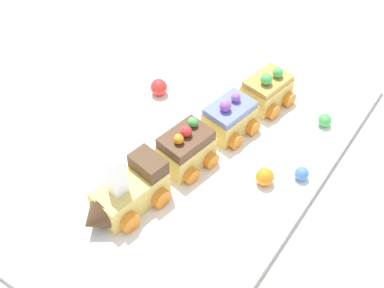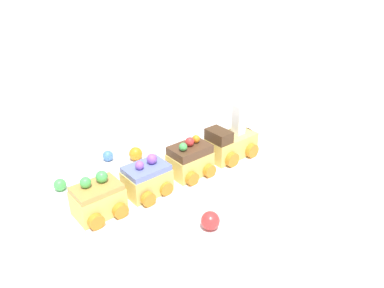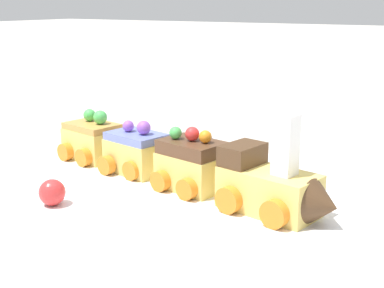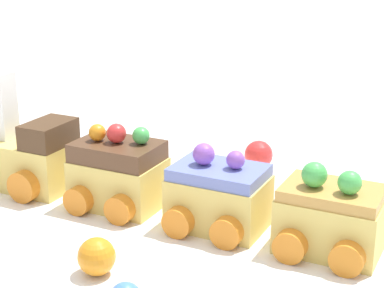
{
  "view_description": "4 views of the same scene",
  "coord_description": "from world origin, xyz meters",
  "px_view_note": "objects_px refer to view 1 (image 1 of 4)",
  "views": [
    {
      "loc": [
        0.45,
        0.32,
        0.61
      ],
      "look_at": [
        0.02,
        0.03,
        0.06
      ],
      "focal_mm": 50.0,
      "sensor_mm": 36.0,
      "label": 1
    },
    {
      "loc": [
        -0.44,
        -0.38,
        0.39
      ],
      "look_at": [
        0.05,
        0.03,
        0.06
      ],
      "focal_mm": 35.0,
      "sensor_mm": 36.0,
      "label": 2
    },
    {
      "loc": [
        0.33,
        -0.5,
        0.23
      ],
      "look_at": [
        0.04,
        -0.02,
        0.08
      ],
      "focal_mm": 50.0,
      "sensor_mm": 36.0,
      "label": 3
    },
    {
      "loc": [
        -0.18,
        0.49,
        0.24
      ],
      "look_at": [
        -0.05,
        0.01,
        0.07
      ],
      "focal_mm": 60.0,
      "sensor_mm": 36.0,
      "label": 4
    }
  ],
  "objects_px": {
    "cake_car_blueberry": "(229,118)",
    "gumball_red": "(159,87)",
    "gumball_green": "(325,120)",
    "cake_car_caramel": "(267,90)",
    "gumball_orange": "(265,177)",
    "cake_car_chocolate": "(186,149)",
    "cake_train_locomotive": "(125,194)",
    "gumball_blue": "(302,173)"
  },
  "relations": [
    {
      "from": "gumball_green",
      "to": "cake_car_caramel",
      "type": "bearing_deg",
      "value": -87.58
    },
    {
      "from": "gumball_orange",
      "to": "gumball_green",
      "type": "bearing_deg",
      "value": 172.18
    },
    {
      "from": "cake_car_chocolate",
      "to": "gumball_orange",
      "type": "relative_size",
      "value": 3.13
    },
    {
      "from": "cake_car_blueberry",
      "to": "cake_train_locomotive",
      "type": "bearing_deg",
      "value": -0.0
    },
    {
      "from": "cake_car_caramel",
      "to": "cake_car_chocolate",
      "type": "bearing_deg",
      "value": -0.1
    },
    {
      "from": "gumball_blue",
      "to": "gumball_orange",
      "type": "xyz_separation_m",
      "value": [
        0.04,
        -0.04,
        0.0
      ]
    },
    {
      "from": "cake_car_blueberry",
      "to": "cake_car_caramel",
      "type": "height_order",
      "value": "same"
    },
    {
      "from": "cake_train_locomotive",
      "to": "gumball_blue",
      "type": "bearing_deg",
      "value": 146.24
    },
    {
      "from": "cake_car_chocolate",
      "to": "gumball_red",
      "type": "height_order",
      "value": "cake_car_chocolate"
    },
    {
      "from": "gumball_blue",
      "to": "gumball_red",
      "type": "bearing_deg",
      "value": -96.59
    },
    {
      "from": "cake_train_locomotive",
      "to": "gumball_red",
      "type": "xyz_separation_m",
      "value": [
        -0.21,
        -0.1,
        -0.01
      ]
    },
    {
      "from": "gumball_blue",
      "to": "gumball_orange",
      "type": "bearing_deg",
      "value": -46.97
    },
    {
      "from": "gumball_blue",
      "to": "gumball_green",
      "type": "bearing_deg",
      "value": -171.18
    },
    {
      "from": "cake_train_locomotive",
      "to": "cake_car_caramel",
      "type": "distance_m",
      "value": 0.3
    },
    {
      "from": "cake_car_blueberry",
      "to": "gumball_green",
      "type": "xyz_separation_m",
      "value": [
        -0.09,
        0.12,
        -0.01
      ]
    },
    {
      "from": "gumball_blue",
      "to": "cake_car_caramel",
      "type": "bearing_deg",
      "value": -133.46
    },
    {
      "from": "cake_car_caramel",
      "to": "gumball_red",
      "type": "height_order",
      "value": "cake_car_caramel"
    },
    {
      "from": "cake_car_caramel",
      "to": "gumball_blue",
      "type": "distance_m",
      "value": 0.17
    },
    {
      "from": "cake_car_chocolate",
      "to": "gumball_blue",
      "type": "relative_size",
      "value": 4.0
    },
    {
      "from": "gumball_green",
      "to": "cake_train_locomotive",
      "type": "bearing_deg",
      "value": -27.66
    },
    {
      "from": "gumball_blue",
      "to": "cake_car_blueberry",
      "type": "bearing_deg",
      "value": -100.47
    },
    {
      "from": "gumball_red",
      "to": "cake_car_chocolate",
      "type": "bearing_deg",
      "value": 51.18
    },
    {
      "from": "cake_car_caramel",
      "to": "gumball_green",
      "type": "relative_size",
      "value": 3.89
    },
    {
      "from": "cake_car_blueberry",
      "to": "cake_car_caramel",
      "type": "distance_m",
      "value": 0.09
    },
    {
      "from": "cake_car_caramel",
      "to": "gumball_green",
      "type": "bearing_deg",
      "value": 102.83
    },
    {
      "from": "gumball_green",
      "to": "cake_car_chocolate",
      "type": "bearing_deg",
      "value": -36.16
    },
    {
      "from": "cake_car_chocolate",
      "to": "gumball_blue",
      "type": "height_order",
      "value": "cake_car_chocolate"
    },
    {
      "from": "gumball_red",
      "to": "gumball_orange",
      "type": "xyz_separation_m",
      "value": [
        0.07,
        0.24,
        -0.0
      ]
    },
    {
      "from": "cake_car_blueberry",
      "to": "gumball_red",
      "type": "xyz_separation_m",
      "value": [
        -0.01,
        -0.14,
        -0.01
      ]
    },
    {
      "from": "gumball_red",
      "to": "gumball_green",
      "type": "bearing_deg",
      "value": 108.44
    },
    {
      "from": "gumball_red",
      "to": "gumball_green",
      "type": "distance_m",
      "value": 0.28
    },
    {
      "from": "gumball_orange",
      "to": "gumball_green",
      "type": "height_order",
      "value": "gumball_orange"
    },
    {
      "from": "cake_car_chocolate",
      "to": "gumball_blue",
      "type": "xyz_separation_m",
      "value": [
        -0.07,
        0.16,
        -0.02
      ]
    },
    {
      "from": "cake_car_blueberry",
      "to": "gumball_red",
      "type": "bearing_deg",
      "value": -82.34
    },
    {
      "from": "gumball_orange",
      "to": "cake_car_blueberry",
      "type": "bearing_deg",
      "value": -122.69
    },
    {
      "from": "cake_train_locomotive",
      "to": "cake_car_chocolate",
      "type": "bearing_deg",
      "value": -179.99
    },
    {
      "from": "cake_car_chocolate",
      "to": "cake_car_blueberry",
      "type": "distance_m",
      "value": 0.1
    },
    {
      "from": "gumball_blue",
      "to": "gumball_green",
      "type": "distance_m",
      "value": 0.12
    },
    {
      "from": "cake_car_blueberry",
      "to": "gumball_blue",
      "type": "xyz_separation_m",
      "value": [
        0.03,
        0.14,
        -0.01
      ]
    },
    {
      "from": "cake_car_blueberry",
      "to": "gumball_red",
      "type": "relative_size",
      "value": 2.93
    },
    {
      "from": "cake_car_blueberry",
      "to": "gumball_red",
      "type": "height_order",
      "value": "cake_car_blueberry"
    },
    {
      "from": "cake_car_caramel",
      "to": "gumball_orange",
      "type": "relative_size",
      "value": 3.13
    }
  ]
}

